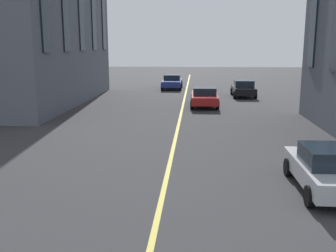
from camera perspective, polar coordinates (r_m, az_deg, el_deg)
The scene contains 5 objects.
lane_centre_line at distance 17.96m, azimuth 1.01°, elevation -2.15°, with size 80.00×0.16×0.01m.
car_blue_mid at distance 39.13m, azimuth 0.60°, elevation 6.48°, with size 4.40×1.95×1.37m.
car_black_far at distance 33.59m, azimuth 10.92°, elevation 5.38°, with size 3.90×1.89×1.40m.
car_silver_parked_a at distance 12.67m, azimuth 22.27°, elevation -5.78°, with size 3.90×1.89×1.40m.
car_red_trailing at distance 28.01m, azimuth 5.32°, elevation 4.31°, with size 4.40×1.95×1.37m.
Camera 1 is at (2.60, -0.94, 4.34)m, focal length 41.90 mm.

